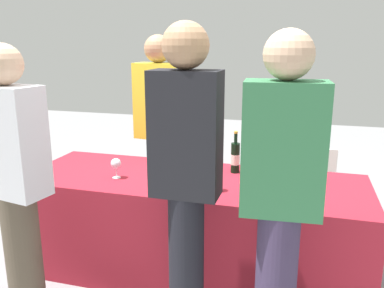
% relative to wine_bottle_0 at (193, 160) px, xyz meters
% --- Properties ---
extents(ground_plane, '(12.00, 12.00, 0.00)m').
position_rel_wine_bottle_0_xyz_m(ground_plane, '(0.02, -0.08, -0.84)').
color(ground_plane, gray).
extents(tasting_table, '(2.41, 0.83, 0.73)m').
position_rel_wine_bottle_0_xyz_m(tasting_table, '(0.02, -0.08, -0.47)').
color(tasting_table, maroon).
rests_on(tasting_table, ground_plane).
extents(wine_bottle_0, '(0.08, 0.08, 0.31)m').
position_rel_wine_bottle_0_xyz_m(wine_bottle_0, '(0.00, 0.00, 0.00)').
color(wine_bottle_0, black).
rests_on(wine_bottle_0, tasting_table).
extents(wine_bottle_1, '(0.07, 0.07, 0.31)m').
position_rel_wine_bottle_0_xyz_m(wine_bottle_1, '(0.28, 0.14, 0.00)').
color(wine_bottle_1, black).
rests_on(wine_bottle_1, tasting_table).
extents(wine_bottle_2, '(0.08, 0.08, 0.31)m').
position_rel_wine_bottle_0_xyz_m(wine_bottle_2, '(0.54, 0.00, -0.00)').
color(wine_bottle_2, black).
rests_on(wine_bottle_2, tasting_table).
extents(wine_bottle_3, '(0.08, 0.08, 0.31)m').
position_rel_wine_bottle_0_xyz_m(wine_bottle_3, '(0.79, 0.09, -0.00)').
color(wine_bottle_3, black).
rests_on(wine_bottle_3, tasting_table).
extents(wine_glass_0, '(0.07, 0.07, 0.14)m').
position_rel_wine_bottle_0_xyz_m(wine_glass_0, '(-0.50, -0.21, -0.01)').
color(wine_glass_0, silver).
rests_on(wine_glass_0, tasting_table).
extents(wine_glass_1, '(0.06, 0.06, 0.14)m').
position_rel_wine_bottle_0_xyz_m(wine_glass_1, '(-0.05, -0.14, -0.01)').
color(wine_glass_1, silver).
rests_on(wine_glass_1, tasting_table).
extents(wine_glass_2, '(0.07, 0.07, 0.14)m').
position_rel_wine_bottle_0_xyz_m(wine_glass_2, '(0.23, -0.27, -0.01)').
color(wine_glass_2, silver).
rests_on(wine_glass_2, tasting_table).
extents(server_pouring, '(0.41, 0.26, 1.72)m').
position_rel_wine_bottle_0_xyz_m(server_pouring, '(-0.45, 0.54, 0.11)').
color(server_pouring, brown).
rests_on(server_pouring, ground_plane).
extents(guest_0, '(0.41, 0.27, 1.66)m').
position_rel_wine_bottle_0_xyz_m(guest_0, '(-0.80, -0.87, 0.07)').
color(guest_0, brown).
rests_on(guest_0, ground_plane).
extents(guest_1, '(0.36, 0.24, 1.76)m').
position_rel_wine_bottle_0_xyz_m(guest_1, '(0.17, -0.74, 0.15)').
color(guest_1, black).
rests_on(guest_1, ground_plane).
extents(guest_2, '(0.40, 0.24, 1.72)m').
position_rel_wine_bottle_0_xyz_m(guest_2, '(0.66, -0.79, 0.11)').
color(guest_2, '#3F3351').
rests_on(guest_2, ground_plane).
extents(menu_board, '(0.50, 0.09, 0.71)m').
position_rel_wine_bottle_0_xyz_m(menu_board, '(0.81, 1.06, -0.48)').
color(menu_board, white).
rests_on(menu_board, ground_plane).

